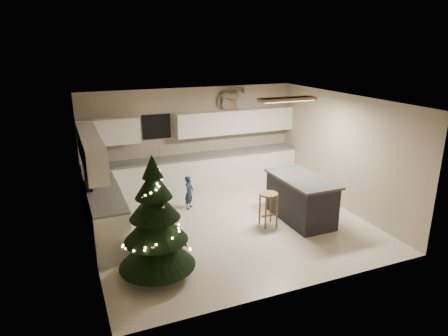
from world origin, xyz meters
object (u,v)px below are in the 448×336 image
Objects in this scene: christmas_tree at (156,228)px; toddler at (189,192)px; bar_stool at (269,201)px; rocking_horse at (230,98)px; island at (301,198)px.

christmas_tree is 2.82m from toddler.
toddler is (-1.24, 1.49, -0.15)m from bar_stool.
rocking_horse is at bearing 83.99° from bar_stool.
bar_stool is 2.76m from christmas_tree.
christmas_tree is 4.81m from rocking_horse.
island is 3.25m from rocking_horse.
christmas_tree reaches higher than bar_stool.
toddler is at bearing 143.75° from island.
christmas_tree is at bearing -159.66° from bar_stool.
christmas_tree is 2.65× the size of toddler.
bar_stool is at bearing -175.87° from rocking_horse.
island is at bearing 15.99° from christmas_tree.
island is at bearing 0.60° from bar_stool.
rocking_horse reaches higher than island.
island reaches higher than bar_stool.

